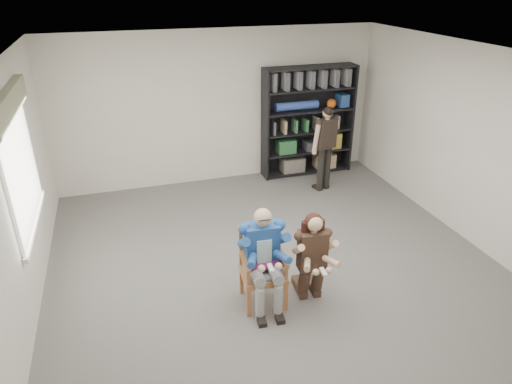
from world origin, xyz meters
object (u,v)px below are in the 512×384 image
object	(u,v)px
kneeling_woman	(313,259)
standing_man	(325,149)
armchair	(263,268)
seated_man	(263,258)
bookshelf	(308,122)

from	to	relation	value
kneeling_woman	standing_man	xyz separation A→B (m)	(1.49, 2.85, 0.21)
armchair	standing_man	world-z (taller)	standing_man
armchair	standing_man	bearing A→B (deg)	57.51
seated_man	bookshelf	xyz separation A→B (m)	(2.09, 3.58, 0.41)
standing_man	seated_man	bearing A→B (deg)	-144.66
armchair	kneeling_woman	world-z (taller)	kneeling_woman
seated_man	bookshelf	bearing A→B (deg)	64.42
kneeling_woman	armchair	bearing A→B (deg)	173.04
armchair	seated_man	size ratio (longest dim) A/B	0.77
kneeling_woman	standing_man	distance (m)	3.22
kneeling_woman	standing_man	size ratio (longest dim) A/B	0.74
bookshelf	seated_man	bearing A→B (deg)	-120.31
seated_man	bookshelf	size ratio (longest dim) A/B	0.61
bookshelf	standing_man	distance (m)	0.89
seated_man	standing_man	xyz separation A→B (m)	(2.07, 2.73, 0.15)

